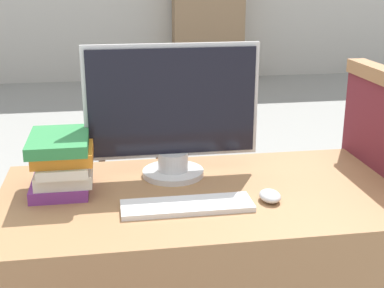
% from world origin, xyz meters
% --- Properties ---
extents(monitor, '(0.59, 0.22, 0.46)m').
position_xyz_m(monitor, '(-0.07, 0.52, 0.98)').
color(monitor, silver).
rests_on(monitor, desk).
extents(keyboard, '(0.40, 0.12, 0.02)m').
position_xyz_m(keyboard, '(-0.06, 0.24, 0.76)').
color(keyboard, white).
rests_on(keyboard, desk).
extents(mouse, '(0.07, 0.09, 0.03)m').
position_xyz_m(mouse, '(0.20, 0.25, 0.77)').
color(mouse, silver).
rests_on(mouse, desk).
extents(book_stack, '(0.20, 0.26, 0.19)m').
position_xyz_m(book_stack, '(-0.44, 0.44, 0.85)').
color(book_stack, '#7A3384').
rests_on(book_stack, desk).
extents(far_chair, '(0.44, 0.44, 0.87)m').
position_xyz_m(far_chair, '(-0.15, 2.12, 0.49)').
color(far_chair, '#4C3323').
rests_on(far_chair, ground_plane).
extents(bookshelf_far, '(0.93, 0.32, 2.08)m').
position_xyz_m(bookshelf_far, '(1.08, 5.87, 1.04)').
color(bookshelf_far, '#9E7A56').
rests_on(bookshelf_far, ground_plane).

